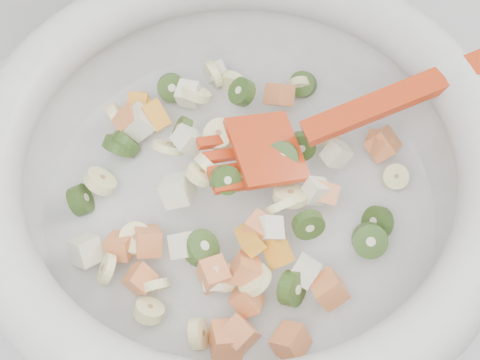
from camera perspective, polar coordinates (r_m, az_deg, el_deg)
mixing_bowl at (r=0.53m, az=0.01°, el=0.85°), size 0.46×0.42×0.13m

